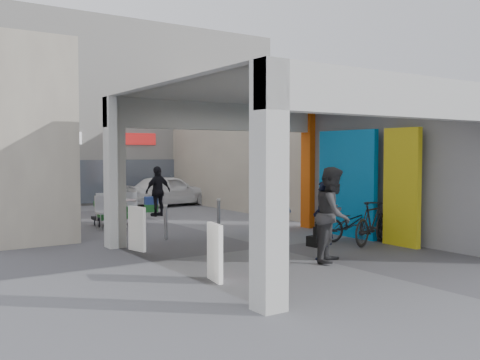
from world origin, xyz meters
TOP-DOWN VIEW (x-y plane):
  - ground at (0.00, 0.00)m, footprint 90.00×90.00m
  - arcade_canopy at (0.54, -0.82)m, footprint 6.40×6.45m
  - far_building at (-0.00, 13.99)m, footprint 18.00×4.08m
  - plaza_bldg_left at (-4.50, 7.50)m, footprint 2.00×9.00m
  - plaza_bldg_right at (4.50, 7.50)m, footprint 2.00×9.00m
  - bollard_left at (-1.52, 2.39)m, footprint 0.09×0.09m
  - bollard_center at (-0.01, 2.26)m, footprint 0.09×0.09m
  - bollard_right at (1.59, 2.40)m, footprint 0.09×0.09m
  - advert_board_near at (-2.75, -2.11)m, footprint 0.17×0.56m
  - advert_board_far at (-2.75, 1.31)m, footprint 0.21×0.55m
  - cafe_set at (-1.72, 5.42)m, footprint 1.61×1.30m
  - produce_stand at (-1.72, 5.73)m, footprint 1.12×0.60m
  - crate_stack at (0.78, 8.42)m, footprint 0.51×0.44m
  - border_collie at (0.95, -0.58)m, footprint 0.24×0.47m
  - man_with_dog at (0.10, -1.72)m, footprint 0.71×0.64m
  - man_back_turned at (0.09, -2.03)m, footprint 1.18×1.12m
  - man_elderly at (2.02, 2.27)m, footprint 0.81×0.62m
  - man_crates at (0.43, 7.04)m, footprint 1.08×0.62m
  - bicycle_front at (2.30, -0.36)m, footprint 1.74×0.75m
  - bicycle_rear at (2.30, -1.07)m, footprint 1.82×0.98m
  - white_van at (2.34, 10.06)m, footprint 3.82×1.67m

SIDE VIEW (x-z plane):
  - ground at x=0.00m, z-range 0.00..0.00m
  - border_collie at x=0.95m, z-range -0.07..0.59m
  - crate_stack at x=0.78m, z-range 0.00..0.56m
  - produce_stand at x=-1.72m, z-range -0.08..0.66m
  - cafe_set at x=-1.72m, z-range -0.14..0.83m
  - bollard_left at x=-1.52m, z-range 0.00..0.87m
  - bicycle_front at x=2.30m, z-range 0.00..0.89m
  - bollard_center at x=-0.01m, z-range 0.00..0.95m
  - bollard_right at x=1.59m, z-range 0.00..0.96m
  - advert_board_near at x=-2.75m, z-range 0.01..1.01m
  - advert_board_far at x=-2.75m, z-range 0.01..1.01m
  - bicycle_rear at x=2.30m, z-range 0.00..1.05m
  - white_van at x=2.34m, z-range 0.00..1.28m
  - man_elderly at x=2.02m, z-range 0.00..1.50m
  - man_with_dog at x=0.10m, z-range 0.00..1.63m
  - man_crates at x=0.43m, z-range 0.00..1.74m
  - man_back_turned at x=0.09m, z-range 0.00..1.93m
  - arcade_canopy at x=0.54m, z-range -0.90..5.50m
  - plaza_bldg_left at x=-4.50m, z-range 0.00..5.00m
  - plaza_bldg_right at x=4.50m, z-range 0.00..5.00m
  - far_building at x=0.00m, z-range -0.01..7.99m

